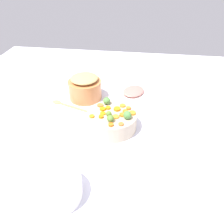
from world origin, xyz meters
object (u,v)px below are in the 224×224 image
casserole_dish (55,189)px  ham_plate (137,96)px  serving_bowl_carrots (112,120)px  metal_pot (85,89)px  wooden_spoon (66,105)px

casserole_dish → ham_plate: (-0.81, 0.28, -0.03)m
serving_bowl_carrots → casserole_dish: 0.49m
metal_pot → wooden_spoon: size_ratio=0.71×
serving_bowl_carrots → casserole_dish: size_ratio=1.26×
metal_pot → ham_plate: size_ratio=0.80×
wooden_spoon → casserole_dish: casserole_dish is taller
metal_pot → wooden_spoon: (0.11, -0.10, -0.06)m
serving_bowl_carrots → wooden_spoon: serving_bowl_carrots is taller
serving_bowl_carrots → casserole_dish: bearing=-19.4°
wooden_spoon → ham_plate: 0.48m
serving_bowl_carrots → ham_plate: size_ratio=1.00×
wooden_spoon → serving_bowl_carrots: bearing=61.3°
ham_plate → wooden_spoon: bearing=-68.4°
serving_bowl_carrots → metal_pot: (-0.29, -0.22, 0.02)m
casserole_dish → wooden_spoon: bearing=-166.0°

